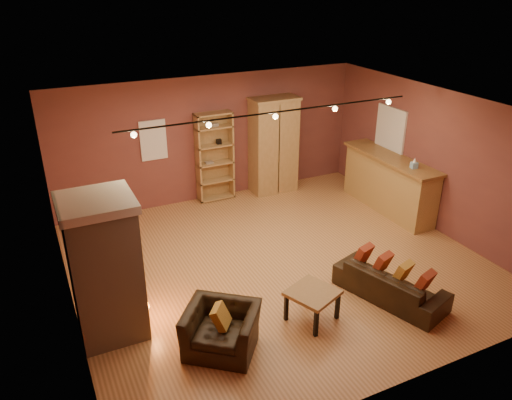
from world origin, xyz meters
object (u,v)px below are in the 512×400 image
bar_counter (389,183)px  loveseat (391,278)px  fireplace (105,268)px  coffee_table (313,296)px  armchair (221,323)px  bookcase (214,156)px  armoire (273,145)px

bar_counter → loveseat: bearing=-128.2°
fireplace → coffee_table: bearing=-20.8°
fireplace → armchair: size_ratio=1.83×
fireplace → bookcase: size_ratio=1.05×
fireplace → coffee_table: 3.00m
fireplace → coffee_table: (2.74, -1.04, -0.64)m
bookcase → armoire: size_ratio=0.90×
bar_counter → armchair: bar_counter is taller
armoire → loveseat: size_ratio=1.20×
fireplace → bar_counter: (6.24, 1.55, -0.44)m
fireplace → armchair: (1.28, -1.05, -0.63)m
loveseat → armchair: bearing=70.8°
bookcase → loveseat: 5.02m
armoire → bar_counter: 2.74m
armoire → coffee_table: armoire is taller
armoire → loveseat: 4.75m
fireplace → bar_counter: fireplace is taller
armoire → bar_counter: size_ratio=0.88×
fireplace → coffee_table: fireplace is taller
fireplace → armoire: armoire is taller
bookcase → bar_counter: (3.19, -2.20, -0.41)m
fireplace → armoire: (4.46, 3.56, 0.07)m
bar_counter → armoire: bearing=131.3°
armoire → coffee_table: (-1.72, -4.60, -0.70)m
bar_counter → armchair: 5.60m
fireplace → bookcase: bearing=50.8°
armchair → coffee_table: size_ratio=1.35×
fireplace → armchair: bearing=-39.3°
bar_counter → loveseat: 3.39m
bookcase → loveseat: size_ratio=1.09×
loveseat → coffee_table: loveseat is taller
armoire → armchair: (-3.19, -4.61, -0.70)m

